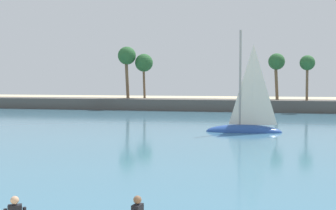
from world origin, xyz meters
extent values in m
cube|color=teal|center=(0.00, 55.91, 0.03)|extent=(220.00, 95.37, 0.06)
cube|color=#514C47|center=(0.00, 63.59, 0.90)|extent=(99.96, 6.00, 1.80)
cylinder|color=brown|center=(-17.95, 64.39, 5.30)|extent=(0.81, 0.60, 7.02)
sphere|color=#285B2D|center=(-17.95, 64.39, 8.79)|extent=(2.96, 2.96, 2.96)
cylinder|color=brown|center=(10.14, 62.01, 4.52)|extent=(0.38, 0.55, 5.46)
sphere|color=#285B2D|center=(10.14, 62.01, 7.25)|extent=(2.17, 2.17, 2.17)
cylinder|color=brown|center=(-15.27, 65.19, 4.72)|extent=(0.67, 0.70, 5.86)
sphere|color=#285B2D|center=(-15.27, 65.19, 7.63)|extent=(2.94, 2.94, 2.94)
cylinder|color=brown|center=(5.87, 63.86, 4.68)|extent=(0.77, 0.49, 5.77)
sphere|color=#285B2D|center=(5.87, 63.86, 7.55)|extent=(2.47, 2.47, 2.47)
sphere|color=tan|center=(-1.62, 6.43, 1.56)|extent=(0.21, 0.21, 0.21)
sphere|color=brown|center=(1.39, 7.17, 1.56)|extent=(0.21, 0.21, 0.21)
ellipsoid|color=#234793|center=(2.55, 35.54, 0.06)|extent=(6.81, 2.45, 1.34)
cylinder|color=gray|center=(2.21, 35.52, 4.91)|extent=(0.20, 0.20, 8.36)
pyramid|color=silver|center=(3.35, 35.60, 4.28)|extent=(3.02, 0.40, 7.10)
camera|label=1|loc=(4.56, -3.15, 4.56)|focal=46.09mm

